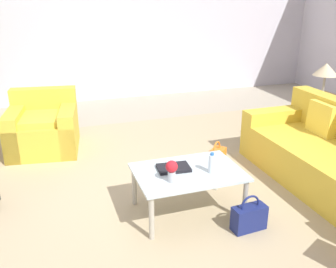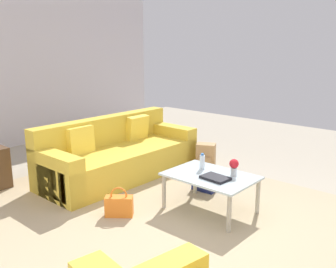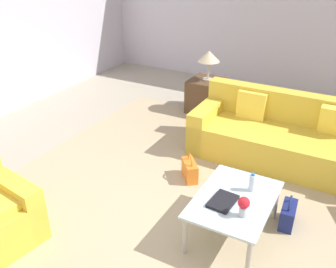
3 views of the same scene
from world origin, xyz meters
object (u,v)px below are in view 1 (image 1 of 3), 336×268
(table_lamp, at_px, (326,70))
(handbag_navy, at_px, (249,217))
(armchair, at_px, (44,129))
(handbag_orange, at_px, (216,158))
(water_bottle, at_px, (212,163))
(flower_vase, at_px, (172,169))
(side_table, at_px, (319,114))
(coffee_table, at_px, (188,176))
(coffee_table_book, at_px, (174,168))

(table_lamp, height_order, handbag_navy, table_lamp)
(armchair, xyz_separation_m, handbag_orange, (2.00, -1.34, -0.16))
(water_bottle, relative_size, handbag_orange, 0.57)
(flower_vase, relative_size, side_table, 0.34)
(coffee_table, xyz_separation_m, table_lamp, (2.80, 1.50, 0.58))
(water_bottle, bearing_deg, flower_vase, -173.21)
(side_table, relative_size, handbag_navy, 1.66)
(water_bottle, distance_m, table_lamp, 3.08)
(armchair, xyz_separation_m, table_lamp, (4.09, -0.66, 0.69))
(armchair, relative_size, handbag_orange, 2.85)
(handbag_navy, bearing_deg, coffee_table_book, 135.12)
(coffee_table_book, height_order, handbag_orange, coffee_table_book)
(flower_vase, bearing_deg, table_lamp, 28.65)
(water_bottle, bearing_deg, coffee_table_book, 150.64)
(coffee_table_book, bearing_deg, water_bottle, -24.73)
(side_table, distance_m, handbag_orange, 2.21)
(side_table, bearing_deg, coffee_table_book, -154.07)
(handbag_orange, xyz_separation_m, handbag_navy, (-0.28, -1.28, 0.00))
(flower_vase, bearing_deg, coffee_table_book, 66.50)
(water_bottle, xyz_separation_m, handbag_orange, (0.51, 0.92, -0.42))
(armchair, relative_size, handbag_navy, 2.85)
(coffee_table_book, relative_size, table_lamp, 0.62)
(flower_vase, relative_size, handbag_navy, 0.57)
(water_bottle, xyz_separation_m, flower_vase, (-0.42, -0.05, 0.03))
(handbag_orange, distance_m, handbag_navy, 1.31)
(armchair, xyz_separation_m, water_bottle, (1.49, -2.26, 0.26))
(coffee_table_book, xyz_separation_m, flower_vase, (-0.10, -0.23, 0.11))
(coffee_table, bearing_deg, armchair, 120.80)
(table_lamp, distance_m, handbag_orange, 2.36)
(handbag_navy, bearing_deg, table_lamp, 39.59)
(flower_vase, relative_size, table_lamp, 0.40)
(handbag_orange, bearing_deg, flower_vase, -133.71)
(table_lamp, bearing_deg, handbag_orange, -162.00)
(water_bottle, bearing_deg, armchair, 123.35)
(handbag_navy, bearing_deg, coffee_table, 132.58)
(coffee_table_book, xyz_separation_m, handbag_orange, (0.83, 0.74, -0.34))
(flower_vase, xyz_separation_m, handbag_orange, (0.93, 0.97, -0.45))
(coffee_table_book, relative_size, handbag_orange, 0.87)
(coffee_table_book, xyz_separation_m, table_lamp, (2.92, 1.42, 0.51))
(table_lamp, bearing_deg, handbag_navy, -140.41)
(water_bottle, distance_m, coffee_table_book, 0.38)
(coffee_table_book, relative_size, flower_vase, 1.52)
(water_bottle, relative_size, coffee_table_book, 0.65)
(flower_vase, xyz_separation_m, handbag_navy, (0.65, -0.31, -0.45))
(handbag_navy, bearing_deg, side_table, 39.59)
(armchair, height_order, coffee_table_book, armchair)
(coffee_table, distance_m, handbag_navy, 0.68)
(armchair, bearing_deg, handbag_navy, -56.85)
(armchair, height_order, table_lamp, table_lamp)
(flower_vase, bearing_deg, handbag_navy, -25.88)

